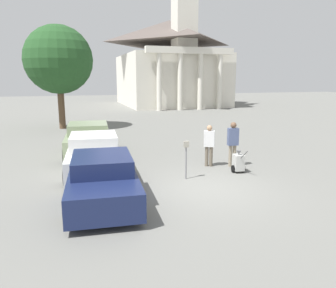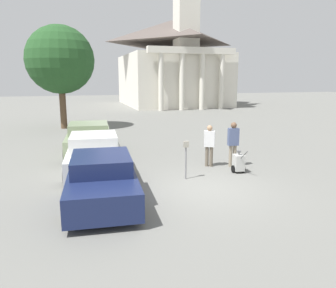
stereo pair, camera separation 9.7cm
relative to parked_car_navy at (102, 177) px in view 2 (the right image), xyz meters
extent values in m
plane|color=slate|center=(3.17, -0.17, -0.64)|extent=(120.00, 120.00, 0.00)
cube|color=#19234C|center=(0.00, 0.04, -0.10)|extent=(2.26, 5.08, 0.72)
cube|color=#19234C|center=(-0.01, -0.16, 0.49)|extent=(1.81, 2.20, 0.46)
cylinder|color=black|center=(-0.79, 1.64, -0.31)|extent=(0.23, 0.66, 0.65)
cylinder|color=black|center=(1.04, 1.49, -0.31)|extent=(0.23, 0.66, 0.65)
cylinder|color=black|center=(-1.04, -1.42, -0.31)|extent=(0.23, 0.66, 0.65)
cylinder|color=black|center=(0.80, -1.57, -0.31)|extent=(0.23, 0.66, 0.65)
cube|color=silver|center=(0.00, 2.86, -0.06)|extent=(2.26, 4.79, 0.77)
cube|color=silver|center=(-0.01, 2.68, 0.59)|extent=(1.82, 2.08, 0.53)
cylinder|color=black|center=(-0.81, 4.37, -0.29)|extent=(0.23, 0.70, 0.69)
cylinder|color=black|center=(1.04, 4.23, -0.29)|extent=(0.23, 0.70, 0.69)
cylinder|color=black|center=(-1.04, 1.50, -0.29)|extent=(0.23, 0.70, 0.69)
cylinder|color=black|center=(0.81, 1.35, -0.29)|extent=(0.23, 0.70, 0.69)
cube|color=gray|center=(0.00, 5.93, -0.02)|extent=(2.31, 4.79, 0.85)
cube|color=gray|center=(-0.01, 5.74, 0.64)|extent=(1.86, 2.08, 0.47)
cylinder|color=black|center=(-0.83, 7.44, -0.28)|extent=(0.24, 0.72, 0.71)
cylinder|color=black|center=(1.07, 7.29, -0.28)|extent=(0.24, 0.72, 0.71)
cylinder|color=black|center=(-1.06, 4.57, -0.28)|extent=(0.24, 0.72, 0.71)
cylinder|color=black|center=(0.84, 4.41, -0.28)|extent=(0.24, 0.72, 0.71)
cylinder|color=slate|center=(3.03, 1.03, -0.06)|extent=(0.05, 0.05, 1.15)
cube|color=gray|center=(3.03, 1.03, 0.62)|extent=(0.18, 0.09, 0.22)
cylinder|color=#665B4C|center=(4.58, 2.32, -0.23)|extent=(0.14, 0.14, 0.82)
cylinder|color=#665B4C|center=(4.43, 2.40, -0.23)|extent=(0.14, 0.14, 0.82)
cube|color=silver|center=(4.51, 2.36, 0.50)|extent=(0.47, 0.39, 0.65)
sphere|color=tan|center=(4.51, 2.36, 0.93)|extent=(0.22, 0.22, 0.22)
cylinder|color=gray|center=(5.49, 2.05, -0.20)|extent=(0.14, 0.14, 0.88)
cylinder|color=gray|center=(5.33, 2.07, -0.20)|extent=(0.14, 0.14, 0.88)
cube|color=#4C597F|center=(5.41, 2.06, 0.59)|extent=(0.44, 0.27, 0.69)
sphere|color=brown|center=(5.41, 2.06, 1.05)|extent=(0.24, 0.24, 0.24)
cube|color=#B2B2AD|center=(5.22, 1.22, -0.26)|extent=(0.41, 0.48, 0.60)
cone|color=#59595B|center=(5.22, 1.22, 0.12)|extent=(0.18, 0.18, 0.16)
cylinder|color=#4C4C4C|center=(5.17, 0.75, 0.14)|extent=(0.10, 0.59, 0.43)
cylinder|color=black|center=(5.01, 1.25, -0.50)|extent=(0.08, 0.28, 0.28)
cylinder|color=black|center=(5.43, 1.20, -0.50)|extent=(0.08, 0.28, 0.28)
cube|color=silver|center=(12.37, 32.57, 2.57)|extent=(11.90, 14.03, 6.42)
pyramid|color=#564C47|center=(12.37, 32.57, 8.67)|extent=(12.13, 14.31, 2.89)
cylinder|color=silver|center=(8.80, 24.95, 2.41)|extent=(0.56, 0.56, 6.10)
cylinder|color=silver|center=(11.18, 24.95, 2.41)|extent=(0.56, 0.56, 6.10)
cylinder|color=silver|center=(13.56, 24.95, 2.41)|extent=(0.56, 0.56, 6.10)
cylinder|color=silver|center=(15.94, 24.95, 2.41)|extent=(0.56, 0.56, 6.10)
cube|color=silver|center=(12.37, 24.95, 5.81)|extent=(10.11, 0.70, 0.70)
cube|color=silver|center=(12.37, 27.05, 11.41)|extent=(2.40, 2.40, 11.27)
cylinder|color=brown|center=(-1.22, 14.73, 0.75)|extent=(0.44, 0.44, 2.78)
sphere|color=#234C23|center=(-1.22, 14.73, 4.11)|extent=(4.64, 4.64, 4.64)
camera|label=1|loc=(-0.90, -9.47, 2.90)|focal=35.00mm
camera|label=2|loc=(-0.81, -9.50, 2.90)|focal=35.00mm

